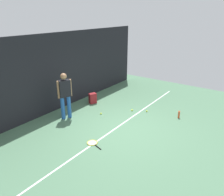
{
  "coord_description": "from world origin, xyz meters",
  "views": [
    {
      "loc": [
        -5.57,
        -3.63,
        3.67
      ],
      "look_at": [
        0.0,
        0.4,
        1.0
      ],
      "focal_mm": 35.77,
      "sensor_mm": 36.0,
      "label": 1
    }
  ],
  "objects_px": {
    "tennis_player": "(65,93)",
    "tennis_ball_mid_court": "(132,110)",
    "tennis_ball_near_player": "(101,114)",
    "tennis_ball_by_fence": "(147,111)",
    "tennis_racket": "(93,143)",
    "water_bottle": "(179,115)",
    "backpack": "(93,98)"
  },
  "relations": [
    {
      "from": "backpack",
      "to": "tennis_ball_by_fence",
      "type": "bearing_deg",
      "value": 126.99
    },
    {
      "from": "tennis_player",
      "to": "tennis_ball_near_player",
      "type": "xyz_separation_m",
      "value": [
        0.98,
        -0.84,
        -0.93
      ]
    },
    {
      "from": "tennis_racket",
      "to": "tennis_ball_by_fence",
      "type": "relative_size",
      "value": 9.66
    },
    {
      "from": "tennis_racket",
      "to": "tennis_ball_by_fence",
      "type": "bearing_deg",
      "value": -78.82
    },
    {
      "from": "tennis_player",
      "to": "tennis_ball_by_fence",
      "type": "height_order",
      "value": "tennis_player"
    },
    {
      "from": "tennis_player",
      "to": "water_bottle",
      "type": "height_order",
      "value": "tennis_player"
    },
    {
      "from": "tennis_ball_near_player",
      "to": "tennis_ball_by_fence",
      "type": "xyz_separation_m",
      "value": [
        1.23,
        -1.32,
        0.0
      ]
    },
    {
      "from": "backpack",
      "to": "tennis_racket",
      "type": "bearing_deg",
      "value": 64.28
    },
    {
      "from": "backpack",
      "to": "water_bottle",
      "type": "relative_size",
      "value": 1.64
    },
    {
      "from": "tennis_racket",
      "to": "tennis_player",
      "type": "bearing_deg",
      "value": -5.39
    },
    {
      "from": "tennis_ball_mid_court",
      "to": "water_bottle",
      "type": "xyz_separation_m",
      "value": [
        0.47,
        -1.72,
        0.1
      ]
    },
    {
      "from": "tennis_player",
      "to": "tennis_racket",
      "type": "xyz_separation_m",
      "value": [
        -0.75,
        -1.9,
        -0.95
      ]
    },
    {
      "from": "tennis_player",
      "to": "tennis_ball_mid_court",
      "type": "height_order",
      "value": "tennis_player"
    },
    {
      "from": "tennis_racket",
      "to": "water_bottle",
      "type": "distance_m",
      "value": 3.49
    },
    {
      "from": "backpack",
      "to": "water_bottle",
      "type": "height_order",
      "value": "backpack"
    },
    {
      "from": "tennis_player",
      "to": "tennis_ball_mid_court",
      "type": "bearing_deg",
      "value": -17.2
    },
    {
      "from": "tennis_player",
      "to": "tennis_ball_near_player",
      "type": "bearing_deg",
      "value": -17.93
    },
    {
      "from": "tennis_ball_mid_court",
      "to": "water_bottle",
      "type": "bearing_deg",
      "value": -74.65
    },
    {
      "from": "backpack",
      "to": "tennis_ball_mid_court",
      "type": "height_order",
      "value": "backpack"
    },
    {
      "from": "tennis_player",
      "to": "tennis_ball_near_player",
      "type": "relative_size",
      "value": 25.76
    },
    {
      "from": "tennis_ball_near_player",
      "to": "water_bottle",
      "type": "distance_m",
      "value": 2.9
    },
    {
      "from": "tennis_player",
      "to": "tennis_racket",
      "type": "bearing_deg",
      "value": -88.82
    },
    {
      "from": "tennis_ball_near_player",
      "to": "water_bottle",
      "type": "height_order",
      "value": "water_bottle"
    },
    {
      "from": "tennis_ball_mid_court",
      "to": "water_bottle",
      "type": "distance_m",
      "value": 1.79
    },
    {
      "from": "tennis_ball_by_fence",
      "to": "tennis_ball_mid_court",
      "type": "height_order",
      "value": "same"
    },
    {
      "from": "backpack",
      "to": "tennis_ball_by_fence",
      "type": "xyz_separation_m",
      "value": [
        0.55,
        -2.32,
        -0.18
      ]
    },
    {
      "from": "tennis_ball_near_player",
      "to": "tennis_racket",
      "type": "bearing_deg",
      "value": -148.39
    },
    {
      "from": "tennis_ball_mid_court",
      "to": "water_bottle",
      "type": "relative_size",
      "value": 0.25
    },
    {
      "from": "tennis_racket",
      "to": "tennis_ball_near_player",
      "type": "bearing_deg",
      "value": -42.28
    },
    {
      "from": "tennis_player",
      "to": "tennis_racket",
      "type": "height_order",
      "value": "tennis_player"
    },
    {
      "from": "tennis_ball_by_fence",
      "to": "water_bottle",
      "type": "xyz_separation_m",
      "value": [
        0.21,
        -1.2,
        0.1
      ]
    },
    {
      "from": "water_bottle",
      "to": "tennis_ball_by_fence",
      "type": "bearing_deg",
      "value": 100.16
    }
  ]
}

